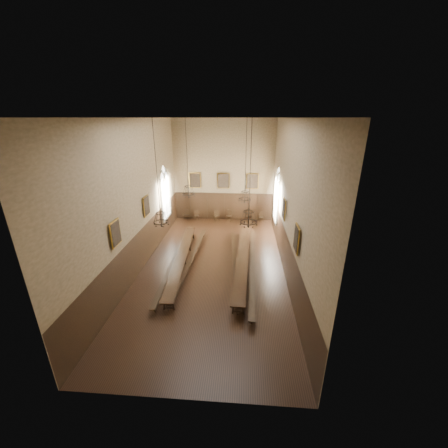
# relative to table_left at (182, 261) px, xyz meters

# --- Properties ---
(floor) EXTENTS (9.00, 18.00, 0.02)m
(floor) POSITION_rel_table_left_xyz_m (2.00, 0.09, -0.39)
(floor) COLOR black
(floor) RESTS_ON ground
(ceiling) EXTENTS (9.00, 18.00, 0.02)m
(ceiling) POSITION_rel_table_left_xyz_m (2.00, 0.09, 8.63)
(ceiling) COLOR black
(ceiling) RESTS_ON ground
(wall_back) EXTENTS (9.00, 0.02, 9.00)m
(wall_back) POSITION_rel_table_left_xyz_m (2.00, 9.10, 4.12)
(wall_back) COLOR #927B59
(wall_back) RESTS_ON ground
(wall_front) EXTENTS (9.00, 0.02, 9.00)m
(wall_front) POSITION_rel_table_left_xyz_m (2.00, -8.92, 4.12)
(wall_front) COLOR #927B59
(wall_front) RESTS_ON ground
(wall_left) EXTENTS (0.02, 18.00, 9.00)m
(wall_left) POSITION_rel_table_left_xyz_m (-2.51, 0.09, 4.12)
(wall_left) COLOR #927B59
(wall_left) RESTS_ON ground
(wall_right) EXTENTS (0.02, 18.00, 9.00)m
(wall_right) POSITION_rel_table_left_xyz_m (6.51, 0.09, 4.12)
(wall_right) COLOR #927B59
(wall_right) RESTS_ON ground
(wainscot_panelling) EXTENTS (9.00, 18.00, 2.50)m
(wainscot_panelling) POSITION_rel_table_left_xyz_m (2.00, 0.09, 0.87)
(wainscot_panelling) COLOR black
(wainscot_panelling) RESTS_ON floor
(table_left) EXTENTS (1.29, 9.69, 0.75)m
(table_left) POSITION_rel_table_left_xyz_m (0.00, 0.00, 0.00)
(table_left) COLOR black
(table_left) RESTS_ON floor
(table_right) EXTENTS (1.11, 10.42, 0.81)m
(table_right) POSITION_rel_table_left_xyz_m (3.90, 0.31, 0.03)
(table_right) COLOR black
(table_right) RESTS_ON floor
(bench_left_outer) EXTENTS (0.64, 10.31, 0.46)m
(bench_left_outer) POSITION_rel_table_left_xyz_m (-0.54, 0.20, -0.08)
(bench_left_outer) COLOR black
(bench_left_outer) RESTS_ON floor
(bench_left_inner) EXTENTS (0.66, 9.85, 0.44)m
(bench_left_inner) POSITION_rel_table_left_xyz_m (0.52, 0.32, -0.09)
(bench_left_inner) COLOR black
(bench_left_inner) RESTS_ON floor
(bench_right_inner) EXTENTS (0.92, 9.55, 0.43)m
(bench_right_inner) POSITION_rel_table_left_xyz_m (3.40, 0.05, -0.10)
(bench_right_inner) COLOR black
(bench_right_inner) RESTS_ON floor
(bench_right_outer) EXTENTS (0.63, 10.74, 0.48)m
(bench_right_outer) POSITION_rel_table_left_xyz_m (4.51, -0.08, -0.07)
(bench_right_outer) COLOR black
(bench_right_outer) RESTS_ON floor
(chair_0) EXTENTS (0.46, 0.46, 0.95)m
(chair_0) POSITION_rel_table_left_xyz_m (-1.46, 8.59, -0.09)
(chair_0) COLOR black
(chair_0) RESTS_ON floor
(chair_1) EXTENTS (0.49, 0.49, 0.89)m
(chair_1) POSITION_rel_table_left_xyz_m (-0.51, 8.70, -0.11)
(chair_1) COLOR black
(chair_1) RESTS_ON floor
(chair_3) EXTENTS (0.55, 0.55, 1.01)m
(chair_3) POSITION_rel_table_left_xyz_m (1.41, 8.60, -0.07)
(chair_3) COLOR black
(chair_3) RESTS_ON floor
(chair_4) EXTENTS (0.56, 0.56, 1.03)m
(chair_4) POSITION_rel_table_left_xyz_m (2.53, 8.58, -0.06)
(chair_4) COLOR black
(chair_4) RESTS_ON floor
(chair_6) EXTENTS (0.45, 0.45, 0.99)m
(chair_6) POSITION_rel_table_left_xyz_m (4.38, 8.70, -0.08)
(chair_6) COLOR black
(chair_6) RESTS_ON floor
(chair_7) EXTENTS (0.49, 0.49, 0.92)m
(chair_7) POSITION_rel_table_left_xyz_m (5.50, 8.60, -0.10)
(chair_7) COLOR black
(chair_7) RESTS_ON floor
(chandelier_back_left) EXTENTS (0.84, 0.84, 5.07)m
(chandelier_back_left) POSITION_rel_table_left_xyz_m (0.07, 2.76, 4.05)
(chandelier_back_left) COLOR black
(chandelier_back_left) RESTS_ON ceiling
(chandelier_back_right) EXTENTS (0.78, 0.78, 5.18)m
(chandelier_back_right) POSITION_rel_table_left_xyz_m (3.93, 2.24, 3.97)
(chandelier_back_right) COLOR black
(chandelier_back_right) RESTS_ON ceiling
(chandelier_front_left) EXTENTS (0.75, 0.75, 5.04)m
(chandelier_front_left) POSITION_rel_table_left_xyz_m (-0.25, -2.74, 4.11)
(chandelier_front_left) COLOR black
(chandelier_front_left) RESTS_ON ceiling
(chandelier_front_right) EXTENTS (0.85, 0.85, 4.98)m
(chandelier_front_right) POSITION_rel_table_left_xyz_m (4.13, -2.59, 4.12)
(chandelier_front_right) COLOR black
(chandelier_front_right) RESTS_ON ceiling
(portrait_back_0) EXTENTS (1.10, 0.12, 1.40)m
(portrait_back_0) POSITION_rel_table_left_xyz_m (-0.60, 8.97, 3.32)
(portrait_back_0) COLOR #AE8129
(portrait_back_0) RESTS_ON wall_back
(portrait_back_1) EXTENTS (1.10, 0.12, 1.40)m
(portrait_back_1) POSITION_rel_table_left_xyz_m (2.00, 8.97, 3.32)
(portrait_back_1) COLOR #AE8129
(portrait_back_1) RESTS_ON wall_back
(portrait_back_2) EXTENTS (1.10, 0.12, 1.40)m
(portrait_back_2) POSITION_rel_table_left_xyz_m (4.60, 8.97, 3.32)
(portrait_back_2) COLOR #AE8129
(portrait_back_2) RESTS_ON wall_back
(portrait_left_0) EXTENTS (0.12, 1.00, 1.30)m
(portrait_left_0) POSITION_rel_table_left_xyz_m (-2.38, 1.09, 3.32)
(portrait_left_0) COLOR #AE8129
(portrait_left_0) RESTS_ON wall_left
(portrait_left_1) EXTENTS (0.12, 1.00, 1.30)m
(portrait_left_1) POSITION_rel_table_left_xyz_m (-2.38, -3.41, 3.32)
(portrait_left_1) COLOR #AE8129
(portrait_left_1) RESTS_ON wall_left
(portrait_right_0) EXTENTS (0.12, 1.00, 1.30)m
(portrait_right_0) POSITION_rel_table_left_xyz_m (6.38, 1.09, 3.32)
(portrait_right_0) COLOR #AE8129
(portrait_right_0) RESTS_ON wall_right
(portrait_right_1) EXTENTS (0.12, 1.00, 1.30)m
(portrait_right_1) POSITION_rel_table_left_xyz_m (6.38, -3.41, 3.32)
(portrait_right_1) COLOR #AE8129
(portrait_right_1) RESTS_ON wall_right
(window_right) EXTENTS (0.20, 2.20, 4.60)m
(window_right) POSITION_rel_table_left_xyz_m (6.43, 5.59, 3.02)
(window_right) COLOR white
(window_right) RESTS_ON wall_right
(window_left) EXTENTS (0.20, 2.20, 4.60)m
(window_left) POSITION_rel_table_left_xyz_m (-2.43, 5.59, 3.02)
(window_left) COLOR white
(window_left) RESTS_ON wall_left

